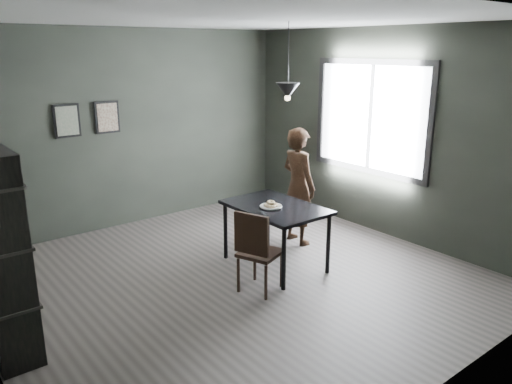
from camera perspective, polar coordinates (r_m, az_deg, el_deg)
ground at (r=5.75m, az=-2.46°, el=-9.86°), size 5.00×5.00×0.00m
back_wall at (r=7.43m, az=-14.11°, el=7.01°), size 5.00×0.10×2.80m
ceiling at (r=5.17m, az=-2.85°, el=19.25°), size 5.00×5.00×0.02m
window_assembly at (r=7.09m, az=12.93°, el=8.30°), size 0.04×1.96×1.56m
cafe_table at (r=5.84m, az=2.23°, el=-2.31°), size 0.80×1.20×0.75m
white_plate at (r=5.75m, az=1.72°, el=-1.72°), size 0.23×0.23×0.01m
donut_pile at (r=5.74m, az=1.72°, el=-1.43°), size 0.17×0.17×0.07m
woman at (r=6.55m, az=4.85°, el=0.66°), size 0.40×0.59×1.55m
wood_chair at (r=5.23m, az=0.03°, el=-6.33°), size 0.51×0.51×0.91m
shelf_unit at (r=4.52m, az=-27.00°, el=-6.93°), size 0.34×0.59×1.77m
pendant_lamp at (r=5.80m, az=3.64°, el=11.49°), size 0.28×0.28×0.86m
framed_print_left at (r=7.05m, az=-20.80°, el=7.62°), size 0.34×0.04×0.44m
framed_print_right at (r=7.23m, az=-16.64°, el=8.19°), size 0.34×0.04×0.44m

